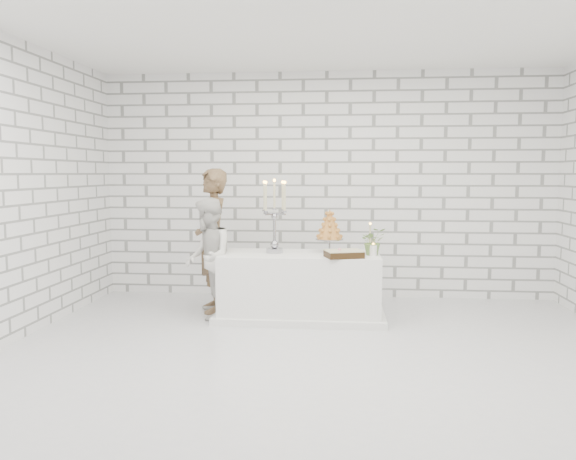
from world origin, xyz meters
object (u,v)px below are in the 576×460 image
object	(u,v)px
bride	(208,258)
candelabra	(274,216)
groom	(212,241)
croquembouche	(329,231)
cake_table	(300,286)

from	to	relation	value
bride	candelabra	distance (m)	0.90
groom	croquembouche	distance (m)	1.41
groom	croquembouche	xyz separation A→B (m)	(1.40, -0.09, 0.14)
candelabra	bride	bearing A→B (deg)	-171.92
cake_table	bride	size ratio (longest dim) A/B	1.30
groom	bride	bearing A→B (deg)	-16.88
candelabra	croquembouche	xyz separation A→B (m)	(0.63, 0.11, -0.17)
candelabra	groom	bearing A→B (deg)	165.60
cake_table	groom	size ratio (longest dim) A/B	1.05
groom	croquembouche	world-z (taller)	groom
cake_table	bride	world-z (taller)	bride
candelabra	croquembouche	world-z (taller)	candelabra
cake_table	croquembouche	size ratio (longest dim) A/B	3.58
bride	candelabra	world-z (taller)	candelabra
groom	bride	size ratio (longest dim) A/B	1.24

